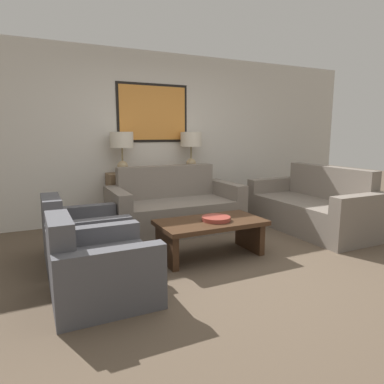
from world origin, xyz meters
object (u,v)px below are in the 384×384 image
at_px(coffee_table, 211,230).
at_px(decorative_bowl, 216,219).
at_px(table_lamp_left, 122,144).
at_px(armchair_near_back_wall, 82,238).
at_px(couch_by_back_wall, 175,209).
at_px(couch_by_side, 312,209).
at_px(armchair_near_camera, 99,269).
at_px(console_table, 159,196).
at_px(table_lamp_right, 191,143).

height_order(coffee_table, decorative_bowl, decorative_bowl).
relative_size(table_lamp_left, armchair_near_back_wall, 0.73).
distance_m(couch_by_back_wall, couch_by_side, 2.00).
bearing_deg(table_lamp_left, couch_by_side, -31.99).
bearing_deg(armchair_near_camera, table_lamp_left, 70.63).
height_order(console_table, decorative_bowl, console_table).
relative_size(armchair_near_back_wall, armchair_near_camera, 1.00).
xyz_separation_m(couch_by_back_wall, decorative_bowl, (-0.01, -1.22, 0.14)).
bearing_deg(coffee_table, console_table, 88.21).
bearing_deg(decorative_bowl, table_lamp_left, 106.88).
bearing_deg(decorative_bowl, couch_by_back_wall, 89.71).
height_order(console_table, couch_by_side, couch_by_side).
bearing_deg(couch_by_side, table_lamp_left, 148.01).
distance_m(table_lamp_right, armchair_near_camera, 3.19).
height_order(table_lamp_left, couch_by_side, table_lamp_left).
relative_size(decorative_bowl, armchair_near_camera, 0.38).
bearing_deg(console_table, couch_by_side, -39.42).
distance_m(table_lamp_right, couch_by_side, 2.15).
xyz_separation_m(console_table, armchair_near_back_wall, (-1.39, -1.36, -0.13)).
xyz_separation_m(table_lamp_right, decorative_bowl, (-0.58, -1.87, -0.79)).
bearing_deg(console_table, coffee_table, -91.79).
relative_size(table_lamp_left, decorative_bowl, 1.92).
relative_size(table_lamp_left, couch_by_side, 0.33).
xyz_separation_m(coffee_table, armchair_near_camera, (-1.33, -0.48, -0.05)).
xyz_separation_m(console_table, table_lamp_left, (-0.57, 0.00, 0.83)).
bearing_deg(coffee_table, decorative_bowl, -33.07).
distance_m(couch_by_back_wall, armchair_near_camera, 2.17).
bearing_deg(coffee_table, couch_by_back_wall, 87.23).
distance_m(table_lamp_left, couch_by_side, 2.96).
bearing_deg(armchair_near_back_wall, console_table, 44.36).
distance_m(couch_by_back_wall, armchair_near_back_wall, 1.56).
bearing_deg(armchair_near_back_wall, table_lamp_right, 34.68).
bearing_deg(armchair_near_camera, console_table, 59.07).
bearing_deg(armchair_near_back_wall, decorative_bowl, -20.37).
relative_size(table_lamp_left, couch_by_back_wall, 0.33).
distance_m(couch_by_side, coffee_table, 1.90).
bearing_deg(table_lamp_left, couch_by_back_wall, -48.56).
relative_size(table_lamp_right, armchair_near_camera, 0.73).
bearing_deg(armchair_near_camera, armchair_near_back_wall, 90.00).
bearing_deg(couch_by_side, armchair_near_camera, -165.56).
relative_size(couch_by_back_wall, armchair_near_camera, 2.17).
relative_size(table_lamp_right, coffee_table, 0.52).
bearing_deg(table_lamp_right, table_lamp_left, 180.00).
relative_size(couch_by_side, coffee_table, 1.55).
relative_size(table_lamp_left, table_lamp_right, 1.00).
bearing_deg(armchair_near_camera, couch_by_side, 14.44).
bearing_deg(table_lamp_right, console_table, 180.00).
xyz_separation_m(couch_by_back_wall, armchair_near_back_wall, (-1.39, -0.71, -0.04)).
height_order(couch_by_side, armchair_near_camera, couch_by_side).
height_order(couch_by_back_wall, decorative_bowl, couch_by_back_wall).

